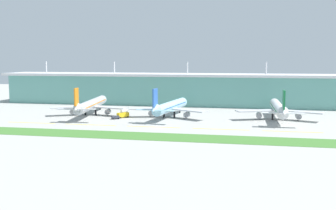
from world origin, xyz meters
name	(u,v)px	position (x,y,z in m)	size (l,w,h in m)	color
ground_plane	(158,128)	(0.00, 0.00, 0.00)	(600.00, 600.00, 0.00)	#9E9E99
terminal_building	(188,89)	(0.00, 102.55, 11.91)	(288.00, 34.00, 32.41)	#5B9E93
airliner_near	(91,105)	(-50.88, 37.09, 6.46)	(48.36, 69.43, 18.90)	#ADB2BC
airliner_middle	(170,107)	(-1.20, 36.65, 6.44)	(48.42, 59.94, 18.90)	#9ED1EA
airliner_far	(278,108)	(60.98, 40.42, 6.45)	(48.79, 63.75, 18.90)	silver
taxiway_stripe_west	(31,123)	(-71.00, 2.16, 0.02)	(28.00, 0.70, 0.04)	yellow
taxiway_stripe_mid_west	(91,125)	(-37.00, 2.16, 0.02)	(28.00, 0.70, 0.04)	yellow
taxiway_stripe_centre	(153,127)	(-3.00, 2.16, 0.02)	(28.00, 0.70, 0.04)	yellow
taxiway_stripe_mid_east	(221,129)	(31.00, 2.16, 0.02)	(28.00, 0.70, 0.04)	yellow
taxiway_stripe_east	(293,132)	(65.00, 2.16, 0.02)	(28.00, 0.70, 0.04)	yellow
grass_verge	(147,136)	(0.00, -22.39, 0.05)	(300.00, 18.00, 0.10)	#3D702D
fuel_truck	(123,114)	(-28.01, 30.18, 2.26)	(6.46, 7.29, 4.95)	gold
pushback_tug	(115,117)	(-30.69, 23.86, 1.10)	(4.90, 4.69, 1.85)	#333842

